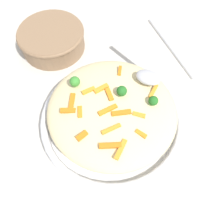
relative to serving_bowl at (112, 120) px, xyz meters
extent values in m
plane|color=beige|center=(0.00, 0.00, -0.02)|extent=(2.40, 2.40, 0.00)
cylinder|color=silver|center=(0.00, 0.00, -0.01)|extent=(0.31, 0.31, 0.02)
torus|color=silver|center=(0.00, 0.00, 0.01)|extent=(0.34, 0.34, 0.02)
torus|color=black|center=(0.00, 0.00, 0.01)|extent=(0.33, 0.33, 0.00)
ellipsoid|color=beige|center=(0.00, 0.00, 0.04)|extent=(0.29, 0.29, 0.06)
cube|color=orange|center=(0.02, -0.09, 0.07)|extent=(0.02, 0.03, 0.01)
cube|color=orange|center=(0.08, 0.03, 0.07)|extent=(0.03, 0.04, 0.01)
cube|color=orange|center=(0.05, 0.05, 0.07)|extent=(0.02, 0.03, 0.01)
cube|color=orange|center=(-0.06, 0.00, 0.07)|extent=(0.03, 0.01, 0.01)
cube|color=orange|center=(0.00, 0.02, 0.08)|extent=(0.03, 0.04, 0.01)
cube|color=orange|center=(0.02, 0.09, 0.07)|extent=(0.02, 0.03, 0.01)
cube|color=orange|center=(-0.07, -0.07, 0.07)|extent=(0.01, 0.04, 0.01)
cube|color=orange|center=(0.08, 0.06, 0.07)|extent=(0.03, 0.02, 0.01)
cube|color=orange|center=(-0.04, 0.09, 0.07)|extent=(0.04, 0.03, 0.01)
cube|color=orange|center=(0.01, -0.02, 0.08)|extent=(0.03, 0.03, 0.01)
cube|color=orange|center=(-0.08, 0.04, 0.07)|extent=(0.03, 0.01, 0.01)
cube|color=orange|center=(-0.03, 0.01, 0.08)|extent=(0.04, 0.03, 0.01)
cube|color=orange|center=(0.06, -0.01, 0.08)|extent=(0.03, 0.03, 0.01)
cube|color=orange|center=(-0.06, 0.08, 0.07)|extent=(0.01, 0.04, 0.01)
cube|color=orange|center=(-0.03, 0.05, 0.08)|extent=(0.03, 0.04, 0.01)
cube|color=orange|center=(0.04, -0.02, 0.08)|extent=(0.03, 0.03, 0.01)
cylinder|color=#377928|center=(0.10, -0.01, 0.07)|extent=(0.01, 0.01, 0.01)
sphere|color=#3D8E33|center=(0.10, -0.01, 0.08)|extent=(0.02, 0.02, 0.02)
cylinder|color=#205B1C|center=(-0.08, -0.04, 0.07)|extent=(0.01, 0.01, 0.01)
sphere|color=#236B23|center=(-0.08, -0.04, 0.08)|extent=(0.02, 0.02, 0.02)
cylinder|color=#205B1C|center=(-0.01, -0.03, 0.08)|extent=(0.01, 0.01, 0.01)
sphere|color=#236B23|center=(-0.01, -0.03, 0.09)|extent=(0.02, 0.02, 0.02)
ellipsoid|color=#B7B7BC|center=(-0.04, -0.09, 0.08)|extent=(0.06, 0.04, 0.02)
cylinder|color=#B7B7BC|center=(-0.07, -0.16, 0.12)|extent=(0.14, 0.06, 0.08)
cylinder|color=#8C6B4C|center=(0.27, -0.15, 0.01)|extent=(0.18, 0.18, 0.06)
torus|color=#8C6B4C|center=(0.27, -0.15, 0.04)|extent=(0.19, 0.19, 0.01)
camera|label=1|loc=(-0.11, 0.23, 0.50)|focal=37.29mm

